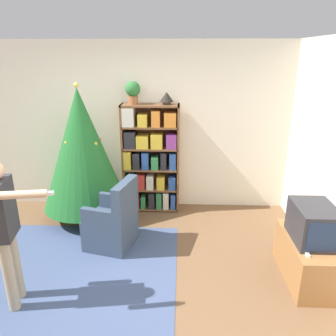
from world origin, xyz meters
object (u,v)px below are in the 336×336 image
at_px(bookshelf, 150,159).
at_px(table_lamp, 167,97).
at_px(armchair, 113,223).
at_px(potted_plant, 133,91).
at_px(standing_person, 5,225).
at_px(television, 313,223).
at_px(christmas_tree, 82,149).

relative_size(bookshelf, table_lamp, 8.47).
distance_m(armchair, table_lamp, 1.95).
bearing_deg(bookshelf, table_lamp, 1.64).
relative_size(potted_plant, table_lamp, 1.65).
relative_size(armchair, standing_person, 0.61).
bearing_deg(potted_plant, standing_person, -112.87).
bearing_deg(standing_person, television, 89.97).
relative_size(television, armchair, 0.62).
relative_size(television, standing_person, 0.38).
height_order(television, potted_plant, potted_plant).
bearing_deg(standing_person, christmas_tree, 164.23).
bearing_deg(table_lamp, standing_person, -122.85).
height_order(christmas_tree, potted_plant, christmas_tree).
relative_size(bookshelf, television, 2.95).
relative_size(christmas_tree, armchair, 2.21).
bearing_deg(potted_plant, christmas_tree, -154.52).
xyz_separation_m(christmas_tree, standing_person, (-0.21, -1.85, -0.20)).
distance_m(television, armchair, 2.39).
height_order(bookshelf, standing_person, bookshelf).
height_order(armchair, table_lamp, table_lamp).
distance_m(television, standing_person, 3.10).
xyz_separation_m(bookshelf, armchair, (-0.39, -1.10, -0.53)).
xyz_separation_m(bookshelf, potted_plant, (-0.23, 0.01, 1.03)).
bearing_deg(bookshelf, christmas_tree, -160.56).
bearing_deg(armchair, television, 89.94).
height_order(christmas_tree, standing_person, christmas_tree).
height_order(bookshelf, christmas_tree, christmas_tree).
xyz_separation_m(television, christmas_tree, (-2.85, 1.35, 0.40)).
bearing_deg(bookshelf, armchair, -109.35).
distance_m(bookshelf, table_lamp, 0.98).
xyz_separation_m(christmas_tree, table_lamp, (1.21, 0.34, 0.71)).
distance_m(christmas_tree, standing_person, 1.87).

